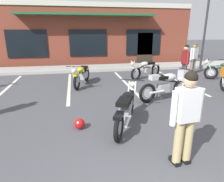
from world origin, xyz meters
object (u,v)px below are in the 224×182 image
(motorcycle_foreground_classic, at_px, (126,108))
(motorcycle_red_sportbike, at_px, (146,69))
(motorcycle_black_cruiser, at_px, (82,75))
(helmet_on_pavement, at_px, (79,124))
(motorcycle_blue_standard, at_px, (168,84))
(person_by_back_row, at_px, (186,114))
(person_in_shorts_foreground, at_px, (185,61))
(parking_lot_lamp_post, at_px, (208,15))
(person_near_building, at_px, (194,57))

(motorcycle_foreground_classic, xyz_separation_m, motorcycle_red_sportbike, (2.24, 4.74, 0.00))
(motorcycle_black_cruiser, relative_size, helmet_on_pavement, 7.81)
(motorcycle_blue_standard, height_order, helmet_on_pavement, motorcycle_blue_standard)
(motorcycle_blue_standard, bearing_deg, motorcycle_foreground_classic, -138.33)
(helmet_on_pavement, bearing_deg, person_by_back_row, -43.86)
(person_in_shorts_foreground, distance_m, helmet_on_pavement, 6.12)
(person_in_shorts_foreground, bearing_deg, motorcycle_black_cruiser, 176.76)
(helmet_on_pavement, relative_size, parking_lot_lamp_post, 0.06)
(person_by_back_row, bearing_deg, person_in_shorts_foreground, 60.03)
(motorcycle_foreground_classic, distance_m, motorcycle_black_cruiser, 4.10)
(motorcycle_blue_standard, xyz_separation_m, person_by_back_row, (-1.31, -3.30, 0.42))
(person_near_building, bearing_deg, motorcycle_black_cruiser, -169.76)
(motorcycle_black_cruiser, xyz_separation_m, parking_lot_lamp_post, (7.27, 2.37, 2.60))
(parking_lot_lamp_post, bearing_deg, person_by_back_row, -125.96)
(person_in_shorts_foreground, distance_m, person_by_back_row, 6.17)
(motorcycle_foreground_classic, bearing_deg, person_by_back_row, -69.62)
(person_by_back_row, bearing_deg, motorcycle_foreground_classic, 110.38)
(person_near_building, distance_m, parking_lot_lamp_post, 2.88)
(motorcycle_red_sportbike, xyz_separation_m, motorcycle_black_cruiser, (-3.13, -0.74, 0.00))
(motorcycle_foreground_classic, bearing_deg, helmet_on_pavement, 177.21)
(motorcycle_red_sportbike, distance_m, motorcycle_blue_standard, 3.06)
(motorcycle_blue_standard, height_order, parking_lot_lamp_post, parking_lot_lamp_post)
(person_by_back_row, height_order, helmet_on_pavement, person_by_back_row)
(motorcycle_black_cruiser, distance_m, motorcycle_blue_standard, 3.63)
(person_in_shorts_foreground, xyz_separation_m, helmet_on_pavement, (-4.81, -3.69, -0.82))
(person_in_shorts_foreground, xyz_separation_m, person_near_building, (1.26, 1.31, 0.00))
(motorcycle_black_cruiser, height_order, parking_lot_lamp_post, parking_lot_lamp_post)
(motorcycle_red_sportbike, xyz_separation_m, person_in_shorts_foreground, (1.44, -1.00, 0.49))
(person_by_back_row, xyz_separation_m, parking_lot_lamp_post, (5.79, 7.98, 2.12))
(motorcycle_blue_standard, distance_m, parking_lot_lamp_post, 6.95)
(motorcycle_blue_standard, distance_m, person_by_back_row, 3.58)
(person_in_shorts_foreground, height_order, parking_lot_lamp_post, parking_lot_lamp_post)
(person_near_building, distance_m, helmet_on_pavement, 7.91)
(motorcycle_foreground_classic, relative_size, motorcycle_blue_standard, 0.95)
(motorcycle_red_sportbike, distance_m, person_by_back_row, 6.57)
(motorcycle_red_sportbike, relative_size, helmet_on_pavement, 7.32)
(motorcycle_red_sportbike, bearing_deg, helmet_on_pavement, -125.68)
(helmet_on_pavement, xyz_separation_m, parking_lot_lamp_post, (7.51, 6.32, 2.94))
(motorcycle_red_sportbike, height_order, motorcycle_black_cruiser, same)
(helmet_on_pavement, bearing_deg, motorcycle_black_cruiser, 86.53)
(motorcycle_red_sportbike, xyz_separation_m, helmet_on_pavement, (-3.37, -4.69, -0.33))
(motorcycle_black_cruiser, height_order, person_by_back_row, person_by_back_row)
(motorcycle_blue_standard, relative_size, person_in_shorts_foreground, 1.23)
(motorcycle_foreground_classic, relative_size, person_near_building, 1.17)
(motorcycle_red_sportbike, xyz_separation_m, motorcycle_blue_standard, (-0.33, -3.05, 0.07))
(motorcycle_red_sportbike, bearing_deg, parking_lot_lamp_post, 21.48)
(person_near_building, relative_size, parking_lot_lamp_post, 0.36)
(helmet_on_pavement, bearing_deg, motorcycle_foreground_classic, -2.79)
(person_by_back_row, xyz_separation_m, helmet_on_pavement, (-1.72, 1.66, -0.82))
(person_by_back_row, bearing_deg, parking_lot_lamp_post, 54.04)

